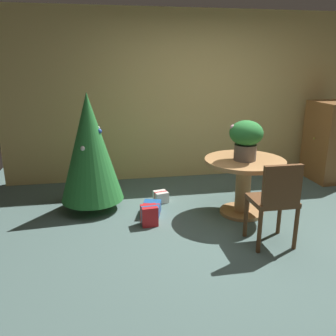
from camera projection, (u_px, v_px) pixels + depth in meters
ground_plane at (244, 234)px, 3.92m from camera, size 6.60×6.60×0.00m
back_wall_panel at (196, 97)px, 5.61m from camera, size 6.00×0.10×2.60m
round_dining_table at (244, 176)px, 4.32m from camera, size 0.97×0.97×0.71m
flower_vase at (246, 137)px, 4.15m from camera, size 0.40×0.40×0.48m
wooden_chair_near at (275, 199)px, 3.54m from camera, size 0.43×0.39×0.90m
holiday_tree at (90, 148)px, 4.37m from camera, size 0.79×0.79×1.49m
gift_box_red at (149, 215)px, 4.12m from camera, size 0.20×0.18×0.24m
gift_box_blue at (151, 209)px, 4.41m from camera, size 0.29×0.36×0.14m
gift_box_cream at (161, 197)px, 4.80m from camera, size 0.21×0.20×0.15m
wooden_cabinet at (329, 141)px, 5.59m from camera, size 0.54×0.72×1.24m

